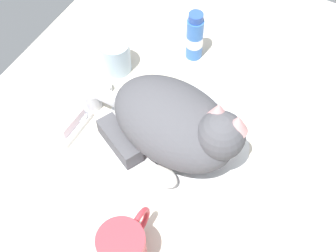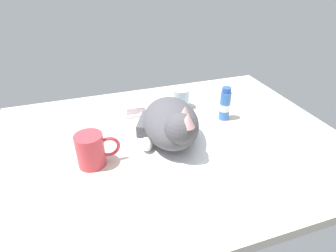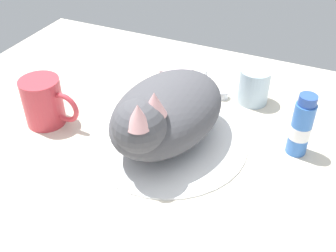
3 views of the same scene
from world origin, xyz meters
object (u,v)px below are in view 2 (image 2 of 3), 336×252
object	(u,v)px
faucet	(155,108)
coffee_mug	(92,150)
cat	(171,123)
rinse_cup	(181,99)
soap_bar	(135,108)
toothpaste_bottle	(225,105)

from	to	relation	value
faucet	coffee_mug	size ratio (longest dim) A/B	0.98
cat	coffee_mug	size ratio (longest dim) A/B	2.38
rinse_cup	soap_bar	size ratio (longest dim) A/B	1.14
coffee_mug	toothpaste_bottle	bearing A→B (deg)	13.52
cat	soap_bar	distance (cm)	23.22
soap_bar	toothpaste_bottle	distance (cm)	32.71
faucet	cat	bearing A→B (deg)	-90.86
faucet	cat	world-z (taller)	cat
faucet	soap_bar	size ratio (longest dim) A/B	1.79
cat	soap_bar	bearing A→B (deg)	107.21
cat	coffee_mug	distance (cm)	24.56
coffee_mug	rinse_cup	xyz separation A→B (cm)	(35.55, 24.38, -1.04)
coffee_mug	toothpaste_bottle	world-z (taller)	toothpaste_bottle
rinse_cup	toothpaste_bottle	size ratio (longest dim) A/B	0.63
faucet	coffee_mug	world-z (taller)	coffee_mug
toothpaste_bottle	cat	bearing A→B (deg)	-160.11
faucet	rinse_cup	bearing A→B (deg)	11.54
rinse_cup	soap_bar	bearing A→B (deg)	178.79
faucet	coffee_mug	bearing A→B (deg)	-137.95
cat	toothpaste_bottle	world-z (taller)	cat
soap_bar	cat	bearing A→B (deg)	-72.79
soap_bar	toothpaste_bottle	bearing A→B (deg)	-24.35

